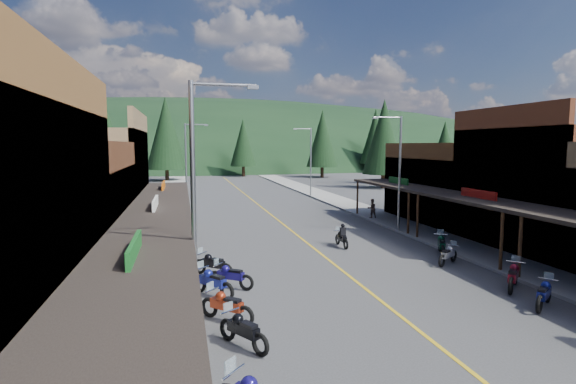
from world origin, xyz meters
TOP-DOWN VIEW (x-y plane):
  - ground at (0.00, 0.00)m, footprint 220.00×220.00m
  - centerline at (0.00, 20.00)m, footprint 0.15×90.00m
  - sidewalk_west at (-8.70, 20.00)m, footprint 3.40×94.00m
  - sidewalk_east at (8.70, 20.00)m, footprint 3.40×94.00m
  - shop_west_2 at (-13.75, 1.70)m, footprint 10.90×9.00m
  - shop_west_3 at (-13.78, 11.30)m, footprint 10.90×10.20m
  - shop_east_2 at (13.78, 1.70)m, footprint 10.90×9.00m
  - shop_east_3 at (13.75, 11.30)m, footprint 10.90×10.20m
  - streetlight_0 at (-6.95, -6.00)m, footprint 2.16×0.18m
  - streetlight_1 at (-6.95, 22.00)m, footprint 2.16×0.18m
  - streetlight_2 at (6.95, 8.00)m, footprint 2.16×0.18m
  - streetlight_3 at (6.95, 30.00)m, footprint 2.16×0.18m
  - ridge_hill at (0.00, 135.00)m, footprint 310.00×140.00m
  - pine_1 at (-24.00, 70.00)m, footprint 5.88×5.88m
  - pine_2 at (-10.00, 58.00)m, footprint 6.72×6.72m
  - pine_3 at (4.00, 66.00)m, footprint 5.04×5.04m
  - pine_4 at (18.00, 60.00)m, footprint 5.88×5.88m
  - pine_5 at (34.00, 72.00)m, footprint 6.72×6.72m
  - pine_6 at (46.00, 64.00)m, footprint 5.04×5.04m
  - pine_7 at (-32.00, 76.00)m, footprint 5.88×5.88m
  - pine_8 at (-22.00, 40.00)m, footprint 4.48×4.48m
  - pine_9 at (24.00, 45.00)m, footprint 4.93×4.93m
  - pine_10 at (-18.00, 50.00)m, footprint 5.38×5.38m
  - pine_11 at (20.00, 38.00)m, footprint 5.82×5.82m
  - bike_west_4 at (-5.76, -7.35)m, footprint 1.74×2.17m
  - bike_west_5 at (-6.04, -5.22)m, footprint 2.08×2.04m
  - bike_west_6 at (-6.33, -2.48)m, footprint 1.99×2.24m
  - bike_west_7 at (-5.53, -1.64)m, footprint 2.10×1.78m
  - bike_west_8 at (-6.16, 0.35)m, footprint 2.09×1.97m
  - bike_east_5 at (5.57, -6.61)m, footprint 2.07×1.77m
  - bike_east_6 at (5.98, -4.51)m, footprint 2.11×2.08m
  - bike_east_7 at (5.61, -0.33)m, footprint 1.97×1.60m
  - bike_east_8 at (6.38, 1.51)m, footprint 1.67×2.32m
  - rider_on_bike at (1.71, 4.61)m, footprint 0.66×1.92m
  - pedestrian_east_b at (7.46, 13.34)m, footprint 0.76×0.44m

SIDE VIEW (x-z plane):
  - ground at x=0.00m, z-range 0.00..0.00m
  - ridge_hill at x=0.00m, z-range -30.00..30.00m
  - centerline at x=0.00m, z-range 0.00..0.01m
  - sidewalk_west at x=-8.70m, z-range 0.00..0.15m
  - sidewalk_east at x=8.70m, z-range 0.00..0.15m
  - bike_east_7 at x=5.61m, z-range 0.00..1.10m
  - rider_on_bike at x=1.71m, z-range -0.14..1.31m
  - bike_east_5 at x=5.57m, z-range 0.00..1.18m
  - bike_west_7 at x=-5.53m, z-range 0.00..1.19m
  - bike_west_4 at x=-5.76m, z-range 0.00..1.21m
  - bike_west_8 at x=-6.16m, z-range 0.00..1.23m
  - bike_west_5 at x=-6.04m, z-range 0.00..1.25m
  - bike_east_6 at x=5.98m, z-range 0.00..1.27m
  - bike_east_8 at x=6.38m, z-range 0.00..1.27m
  - bike_west_6 at x=-6.33m, z-range 0.00..1.29m
  - pedestrian_east_b at x=7.46m, z-range 0.15..1.71m
  - shop_east_3 at x=13.75m, z-range -0.57..5.63m
  - shop_west_2 at x=-13.75m, z-range -0.57..5.63m
  - shop_east_2 at x=13.78m, z-range -0.58..7.62m
  - shop_west_3 at x=-13.78m, z-range -0.58..7.62m
  - streetlight_0 at x=-6.95m, z-range 0.46..8.46m
  - streetlight_1 at x=-6.95m, z-range 0.46..8.46m
  - streetlight_2 at x=6.95m, z-range 0.46..8.46m
  - streetlight_3 at x=6.95m, z-range 0.46..8.46m
  - pine_8 at x=-22.00m, z-range 0.98..10.98m
  - pine_9 at x=24.00m, z-range 0.98..11.78m
  - pine_3 at x=4.00m, z-range 0.98..11.98m
  - pine_6 at x=46.00m, z-range 0.98..11.98m
  - pine_10 at x=-18.00m, z-range 0.98..12.58m
  - pine_11 at x=20.00m, z-range 0.99..13.39m
  - pine_1 at x=-24.00m, z-range 0.99..13.49m
  - pine_4 at x=18.00m, z-range 0.99..13.49m
  - pine_7 at x=-32.00m, z-range 0.99..13.49m
  - pine_2 at x=-10.00m, z-range 0.99..14.99m
  - pine_5 at x=34.00m, z-range 0.99..14.99m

